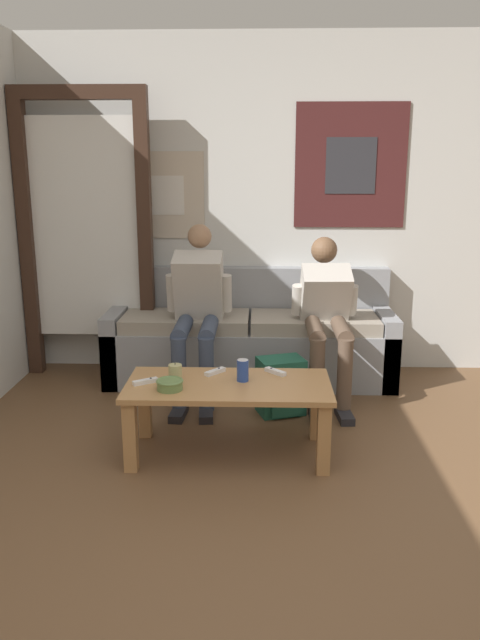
# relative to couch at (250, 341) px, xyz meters

# --- Properties ---
(ground_plane) EXTENTS (18.00, 18.00, 0.00)m
(ground_plane) POSITION_rel_couch_xyz_m (0.09, -2.48, -0.30)
(ground_plane) COLOR brown
(wall_back) EXTENTS (10.00, 0.07, 2.55)m
(wall_back) POSITION_rel_couch_xyz_m (0.09, 0.33, 0.98)
(wall_back) COLOR silver
(wall_back) RESTS_ON ground_plane
(door_frame) EXTENTS (1.00, 0.10, 2.15)m
(door_frame) POSITION_rel_couch_xyz_m (-1.24, 0.11, 0.90)
(door_frame) COLOR #382319
(door_frame) RESTS_ON ground_plane
(couch) EXTENTS (2.14, 0.65, 0.82)m
(couch) POSITION_rel_couch_xyz_m (0.00, 0.00, 0.00)
(couch) COLOR gray
(couch) RESTS_ON ground_plane
(coffee_table) EXTENTS (1.14, 0.54, 0.42)m
(coffee_table) POSITION_rel_couch_xyz_m (-0.10, -1.29, 0.05)
(coffee_table) COLOR #B27F4C
(coffee_table) RESTS_ON ground_plane
(person_seated_adult) EXTENTS (0.47, 0.89, 1.19)m
(person_seated_adult) POSITION_rel_couch_xyz_m (-0.36, -0.34, 0.35)
(person_seated_adult) COLOR #384256
(person_seated_adult) RESTS_ON ground_plane
(person_seated_teen) EXTENTS (0.47, 0.95, 1.09)m
(person_seated_teen) POSITION_rel_couch_xyz_m (0.54, -0.33, 0.31)
(person_seated_teen) COLOR brown
(person_seated_teen) RESTS_ON ground_plane
(backpack) EXTENTS (0.34, 0.30, 0.38)m
(backpack) POSITION_rel_couch_xyz_m (0.22, -0.69, -0.12)
(backpack) COLOR #1E5642
(backpack) RESTS_ON ground_plane
(ceramic_bowl) EXTENTS (0.15, 0.15, 0.06)m
(ceramic_bowl) POSITION_rel_couch_xyz_m (-0.41, -1.40, 0.16)
(ceramic_bowl) COLOR #607F47
(ceramic_bowl) RESTS_ON coffee_table
(pillar_candle) EXTENTS (0.08, 0.08, 0.11)m
(pillar_candle) POSITION_rel_couch_xyz_m (-0.40, -1.26, 0.18)
(pillar_candle) COLOR tan
(pillar_candle) RESTS_ON coffee_table
(drink_can_blue) EXTENTS (0.07, 0.07, 0.12)m
(drink_can_blue) POSITION_rel_couch_xyz_m (-0.02, -1.25, 0.19)
(drink_can_blue) COLOR #28479E
(drink_can_blue) RESTS_ON coffee_table
(game_controller_near_left) EXTENTS (0.12, 0.13, 0.03)m
(game_controller_near_left) POSITION_rel_couch_xyz_m (-0.18, -1.14, 0.14)
(game_controller_near_left) COLOR white
(game_controller_near_left) RESTS_ON coffee_table
(game_controller_near_right) EXTENTS (0.13, 0.13, 0.03)m
(game_controller_near_right) POSITION_rel_couch_xyz_m (0.17, -1.12, 0.14)
(game_controller_near_right) COLOR white
(game_controller_near_right) RESTS_ON coffee_table
(game_controller_far_center) EXTENTS (0.14, 0.11, 0.03)m
(game_controller_far_center) POSITION_rel_couch_xyz_m (-0.56, -1.31, 0.14)
(game_controller_far_center) COLOR white
(game_controller_far_center) RESTS_ON coffee_table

